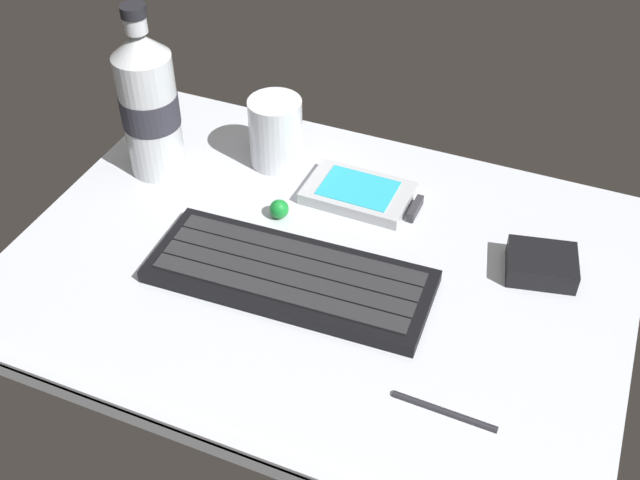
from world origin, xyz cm
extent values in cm
cube|color=silver|center=(0.00, 0.00, -1.00)|extent=(64.00, 48.00, 2.00)
cube|color=silver|center=(0.00, -23.40, 0.40)|extent=(64.00, 1.20, 0.80)
cube|color=black|center=(-1.68, -3.94, 0.70)|extent=(29.39, 12.09, 1.40)
cube|color=#28282B|center=(-1.81, -0.64, 1.55)|extent=(26.74, 3.01, 0.30)
cube|color=#28282B|center=(-1.72, -2.84, 1.55)|extent=(26.74, 3.01, 0.30)
cube|color=#28282B|center=(-1.64, -5.04, 1.55)|extent=(26.74, 3.01, 0.30)
cube|color=#28282B|center=(-1.56, -7.24, 1.55)|extent=(26.74, 3.01, 0.30)
cube|color=#B7BABF|center=(0.50, 11.50, 0.70)|extent=(12.14, 7.82, 1.40)
cube|color=#2DB7D1|center=(0.50, 11.50, 1.45)|extent=(8.51, 6.08, 0.10)
cube|color=#333338|center=(6.90, 11.38, 0.70)|extent=(0.87, 3.81, 1.12)
cylinder|color=silver|center=(-11.65, 14.45, 4.25)|extent=(6.40, 6.40, 8.50)
cylinder|color=brown|center=(-11.65, 14.45, 3.26)|extent=(5.50, 5.50, 6.12)
cylinder|color=silver|center=(-24.28, 7.86, 7.50)|extent=(6.60, 6.60, 15.00)
cone|color=silver|center=(-24.28, 7.86, 16.40)|extent=(6.60, 6.60, 2.80)
cylinder|color=silver|center=(-24.28, 7.86, 18.70)|extent=(2.51, 2.51, 1.80)
cylinder|color=black|center=(-24.28, 7.86, 20.20)|extent=(2.77, 2.77, 1.20)
cylinder|color=#2D2D38|center=(-24.28, 7.86, 8.25)|extent=(6.73, 6.73, 3.80)
cube|color=black|center=(21.73, 7.06, 1.20)|extent=(8.01, 6.94, 2.40)
sphere|color=#198C33|center=(-7.00, 5.00, 1.10)|extent=(2.20, 2.20, 2.20)
cylinder|color=#26262B|center=(17.29, -13.53, 0.35)|extent=(9.52, 0.97, 0.70)
camera|label=1|loc=(22.63, -54.86, 56.34)|focal=43.59mm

